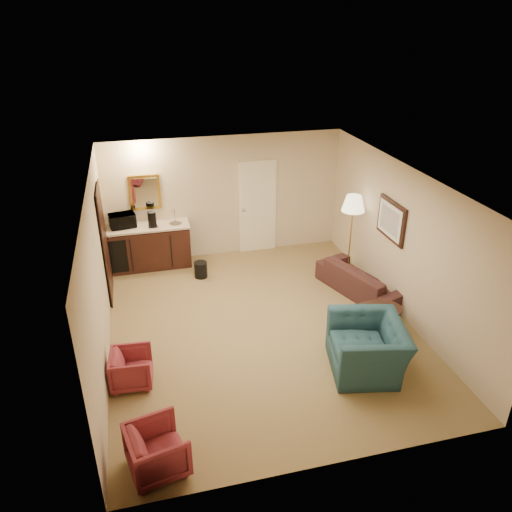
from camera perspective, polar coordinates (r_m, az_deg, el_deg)
The scene contains 12 objects.
ground at distance 8.61m, azimuth 0.53°, elevation -8.02°, with size 6.00×6.00×0.00m, color olive.
room_walls at distance 8.44m, azimuth -1.39°, elevation 4.47°, with size 5.02×6.01×2.61m.
wetbar_cabinet at distance 10.55m, azimuth -11.96°, elevation 1.09°, with size 1.64×0.58×0.92m, color black.
sofa at distance 9.59m, azimuth 12.12°, elevation -2.22°, with size 1.89×0.55×0.74m, color black.
teal_armchair at distance 7.59m, azimuth 12.71°, elevation -9.30°, with size 1.18×0.77×1.03m, color #204551.
rose_chair_near at distance 7.48m, azimuth -14.04°, elevation -12.19°, with size 0.57×0.53×0.59m, color #943039.
rose_chair_far at distance 6.25m, azimuth -11.23°, elevation -20.73°, with size 0.64×0.60×0.66m, color #943039.
coffee_table at distance 8.53m, azimuth 13.58°, elevation -7.26°, with size 0.84×0.57×0.48m, color black.
floor_lamp at distance 10.03m, azimuth 10.75°, elevation 2.27°, with size 0.45×0.45×1.70m, color gold.
waste_bin at distance 10.10m, azimuth -6.33°, elevation -1.56°, with size 0.26×0.26×0.33m, color black.
microwave at distance 10.37m, azimuth -15.06°, elevation 4.09°, with size 0.51×0.28×0.34m, color black.
coffee_maker at distance 10.25m, azimuth -11.79°, elevation 4.12°, with size 0.17×0.17×0.32m, color black.
Camera 1 is at (-1.81, -6.88, 4.85)m, focal length 35.00 mm.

